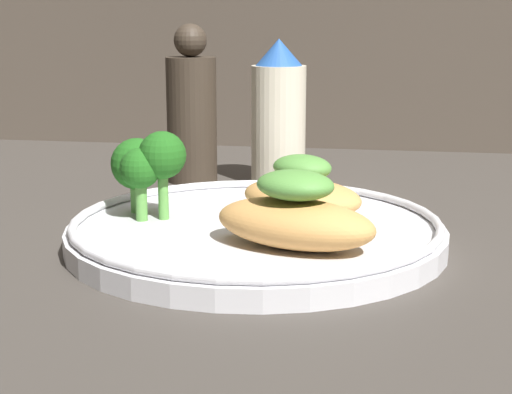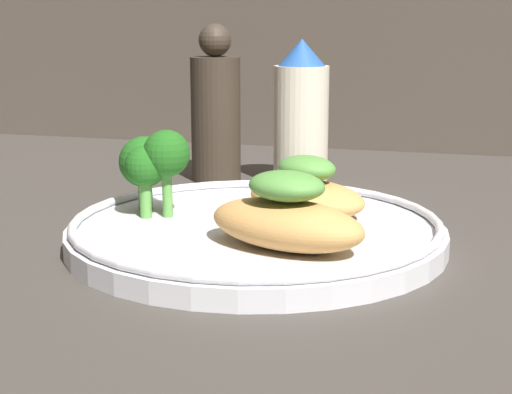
# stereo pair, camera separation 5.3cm
# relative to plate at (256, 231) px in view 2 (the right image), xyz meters

# --- Properties ---
(ground_plane) EXTENTS (1.80, 1.80, 0.01)m
(ground_plane) POSITION_rel_plate_xyz_m (0.00, 0.00, -0.01)
(ground_plane) COLOR #3D3833
(plate) EXTENTS (0.26, 0.26, 0.02)m
(plate) POSITION_rel_plate_xyz_m (0.00, 0.00, 0.00)
(plate) COLOR silver
(plate) RESTS_ON ground_plane
(grilled_meat_front) EXTENTS (0.12, 0.09, 0.05)m
(grilled_meat_front) POSITION_rel_plate_xyz_m (0.03, -0.05, 0.02)
(grilled_meat_front) COLOR tan
(grilled_meat_front) RESTS_ON plate
(grilled_meat_middle) EXTENTS (0.11, 0.09, 0.04)m
(grilled_meat_middle) POSITION_rel_plate_xyz_m (0.03, 0.04, 0.02)
(grilled_meat_middle) COLOR tan
(grilled_meat_middle) RESTS_ON plate
(broccoli_bunch) EXTENTS (0.06, 0.06, 0.06)m
(broccoli_bunch) POSITION_rel_plate_xyz_m (-0.08, 0.01, 0.04)
(broccoli_bunch) COLOR #569942
(broccoli_bunch) RESTS_ON plate
(sauce_bottle) EXTENTS (0.05, 0.05, 0.13)m
(sauce_bottle) POSITION_rel_plate_xyz_m (-0.01, 0.20, 0.05)
(sauce_bottle) COLOR beige
(sauce_bottle) RESTS_ON ground_plane
(pepper_grinder) EXTENTS (0.05, 0.05, 0.15)m
(pepper_grinder) POSITION_rel_plate_xyz_m (-0.10, 0.20, 0.06)
(pepper_grinder) COLOR #382D23
(pepper_grinder) RESTS_ON ground_plane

